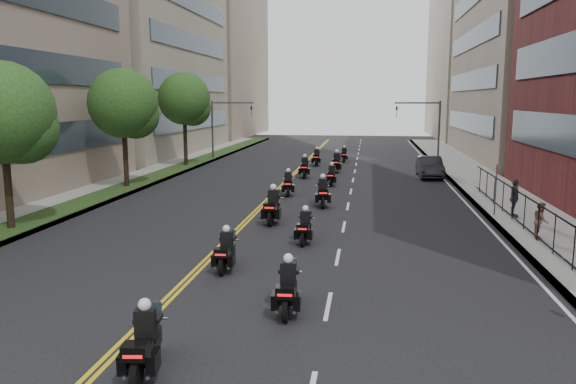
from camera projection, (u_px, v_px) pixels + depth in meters
name	position (u px, v px, depth m)	size (l,w,h in m)	color
sidewalk_right	(496.00, 194.00, 34.06)	(4.00, 90.00, 0.15)	gray
sidewalk_left	(122.00, 185.00, 37.41)	(4.00, 90.00, 0.15)	gray
grass_strip	(133.00, 184.00, 37.28)	(2.00, 90.00, 0.04)	#1B3212
building_right_far	(489.00, 49.00, 82.37)	(15.00, 28.00, 26.00)	gray
building_left_far	(203.00, 52.00, 88.44)	(16.00, 28.00, 26.00)	gray
iron_fence	(546.00, 228.00, 21.37)	(0.05, 28.00, 1.50)	black
street_trees	(83.00, 111.00, 30.20)	(4.40, 38.40, 7.98)	black
traffic_signal_right	(428.00, 122.00, 50.41)	(4.09, 0.20, 5.60)	#3F3F44
traffic_signal_left	(222.00, 121.00, 53.07)	(4.09, 0.20, 5.60)	#3F3F44
motorcycle_0	(145.00, 345.00, 11.79)	(0.67, 2.19, 1.62)	black
motorcycle_1	(288.00, 290.00, 15.20)	(0.54, 2.19, 1.62)	black
motorcycle_2	(226.00, 252.00, 19.02)	(0.49, 2.08, 1.53)	black
motorcycle_3	(305.00, 228.00, 22.63)	(0.48, 2.05, 1.52)	black
motorcycle_4	(273.00, 208.00, 26.23)	(0.57, 2.48, 1.83)	black
motorcycle_5	(323.00, 194.00, 30.32)	(0.68, 2.39, 1.77)	black
motorcycle_6	(288.00, 185.00, 33.85)	(0.64, 2.20, 1.63)	black
motorcycle_7	(331.00, 176.00, 37.64)	(0.50, 2.13, 1.57)	black
motorcycle_8	(305.00, 168.00, 41.44)	(0.57, 2.35, 1.74)	black
motorcycle_9	(337.00, 163.00, 44.32)	(0.58, 2.45, 1.81)	black
motorcycle_10	(317.00, 158.00, 48.85)	(0.52, 2.26, 1.67)	black
motorcycle_11	(344.00, 155.00, 51.72)	(0.48, 2.06, 1.52)	black
parked_sedan	(430.00, 167.00, 41.51)	(1.64, 4.69, 1.55)	black
pedestrian_b	(541.00, 220.00, 22.68)	(0.73, 0.57, 1.50)	brown
pedestrian_c	(514.00, 198.00, 26.79)	(1.08, 0.45, 1.85)	#3D3E44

